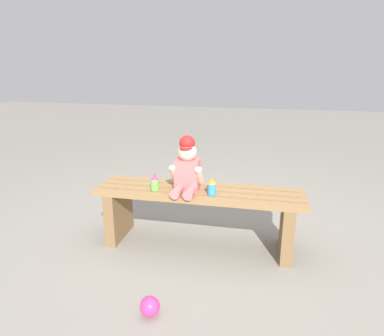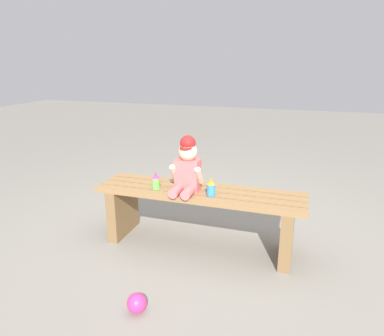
{
  "view_description": "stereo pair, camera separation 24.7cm",
  "coord_description": "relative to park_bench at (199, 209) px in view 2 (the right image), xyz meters",
  "views": [
    {
      "loc": [
        0.45,
        -2.36,
        1.35
      ],
      "look_at": [
        -0.04,
        -0.05,
        0.62
      ],
      "focal_mm": 32.97,
      "sensor_mm": 36.0,
      "label": 1
    },
    {
      "loc": [
        0.69,
        -2.3,
        1.35
      ],
      "look_at": [
        -0.04,
        -0.05,
        0.62
      ],
      "focal_mm": 32.97,
      "sensor_mm": 36.0,
      "label": 2
    }
  ],
  "objects": [
    {
      "name": "toy_ball",
      "position": [
        -0.11,
        -0.83,
        -0.24
      ],
      "size": [
        0.11,
        0.11,
        0.11
      ],
      "primitive_type": "sphere",
      "color": "#E5337F",
      "rests_on": "ground_plane"
    },
    {
      "name": "park_bench",
      "position": [
        0.0,
        0.0,
        0.0
      ],
      "size": [
        1.52,
        0.38,
        0.44
      ],
      "color": "olive",
      "rests_on": "ground_plane"
    },
    {
      "name": "child_figure",
      "position": [
        -0.08,
        -0.04,
        0.32
      ],
      "size": [
        0.23,
        0.27,
        0.4
      ],
      "color": "#E56666",
      "rests_on": "park_bench"
    },
    {
      "name": "sippy_cup_left",
      "position": [
        -0.31,
        -0.07,
        0.2
      ],
      "size": [
        0.06,
        0.06,
        0.12
      ],
      "color": "#66CC4C",
      "rests_on": "park_bench"
    },
    {
      "name": "sippy_cup_right",
      "position": [
        0.1,
        -0.07,
        0.2
      ],
      "size": [
        0.06,
        0.06,
        0.12
      ],
      "color": "#338CE5",
      "rests_on": "park_bench"
    },
    {
      "name": "ground_plane",
      "position": [
        0.0,
        0.0,
        -0.3
      ],
      "size": [
        16.0,
        16.0,
        0.0
      ],
      "primitive_type": "plane",
      "color": "gray"
    }
  ]
}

